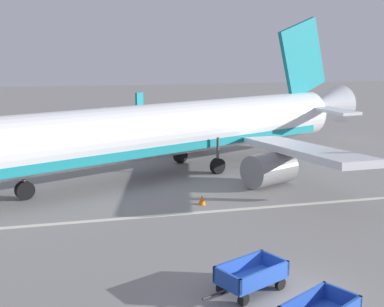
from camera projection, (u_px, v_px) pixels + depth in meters
The scene contains 5 objects.
ground_plane at pixel (288, 299), 17.65m from camera, with size 220.00×220.00×0.00m, color gray.
apron_stripe at pixel (210, 212), 27.14m from camera, with size 120.00×0.36×0.01m, color silver.
airplane at pixel (182, 129), 35.72m from camera, with size 35.71×29.27×11.34m.
baggage_cart_second_in_row at pixel (251, 276), 18.09m from camera, with size 3.54×2.31×1.07m.
traffic_cone_near_plane at pixel (202, 200), 28.36m from camera, with size 0.43×0.43×0.57m, color orange.
Camera 1 is at (-7.21, -14.94, 8.61)m, focal length 46.90 mm.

